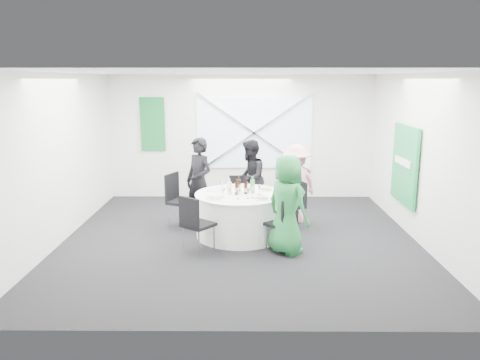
{
  "coord_description": "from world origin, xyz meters",
  "views": [
    {
      "loc": [
        0.06,
        -7.64,
        2.69
      ],
      "look_at": [
        0.0,
        0.2,
        1.0
      ],
      "focal_mm": 35.0,
      "sensor_mm": 36.0,
      "label": 1
    }
  ],
  "objects_px": {
    "clear_water_bottle": "(229,188)",
    "person_woman_pink": "(296,184)",
    "chair_front_left": "(195,220)",
    "green_water_bottle": "(252,186)",
    "person_man_back": "(250,178)",
    "chair_back_right": "(296,201)",
    "person_woman_green": "(287,205)",
    "chair_back_left": "(178,196)",
    "person_man_back_left": "(199,182)",
    "chair_front_right": "(284,220)",
    "chair_back": "(239,194)",
    "banquet_table": "(240,215)"
  },
  "relations": [
    {
      "from": "chair_front_right",
      "to": "person_man_back",
      "type": "xyz_separation_m",
      "value": [
        -0.52,
        1.97,
        0.26
      ]
    },
    {
      "from": "chair_back_left",
      "to": "chair_back_right",
      "type": "xyz_separation_m",
      "value": [
        2.16,
        -0.03,
        -0.09
      ]
    },
    {
      "from": "chair_front_right",
      "to": "banquet_table",
      "type": "bearing_deg",
      "value": -90.0
    },
    {
      "from": "banquet_table",
      "to": "person_man_back",
      "type": "xyz_separation_m",
      "value": [
        0.19,
        1.23,
        0.39
      ]
    },
    {
      "from": "person_man_back",
      "to": "person_woman_pink",
      "type": "distance_m",
      "value": 0.98
    },
    {
      "from": "person_man_back_left",
      "to": "green_water_bottle",
      "type": "xyz_separation_m",
      "value": [
        0.99,
        -0.64,
        0.06
      ]
    },
    {
      "from": "banquet_table",
      "to": "chair_front_left",
      "type": "xyz_separation_m",
      "value": [
        -0.7,
        -0.88,
        0.17
      ]
    },
    {
      "from": "chair_front_left",
      "to": "person_man_back",
      "type": "distance_m",
      "value": 2.3
    },
    {
      "from": "person_man_back",
      "to": "person_woman_pink",
      "type": "bearing_deg",
      "value": 70.1
    },
    {
      "from": "banquet_table",
      "to": "person_man_back",
      "type": "height_order",
      "value": "person_man_back"
    },
    {
      "from": "person_woman_green",
      "to": "chair_front_left",
      "type": "bearing_deg",
      "value": 50.45
    },
    {
      "from": "person_woman_pink",
      "to": "green_water_bottle",
      "type": "bearing_deg",
      "value": 4.81
    },
    {
      "from": "chair_back_right",
      "to": "chair_front_left",
      "type": "xyz_separation_m",
      "value": [
        -1.72,
        -1.35,
        0.04
      ]
    },
    {
      "from": "chair_back_right",
      "to": "green_water_bottle",
      "type": "xyz_separation_m",
      "value": [
        -0.8,
        -0.42,
        0.37
      ]
    },
    {
      "from": "person_man_back_left",
      "to": "green_water_bottle",
      "type": "height_order",
      "value": "person_man_back_left"
    },
    {
      "from": "chair_front_left",
      "to": "person_woman_pink",
      "type": "xyz_separation_m",
      "value": [
        1.74,
        1.65,
        0.21
      ]
    },
    {
      "from": "chair_front_left",
      "to": "clear_water_bottle",
      "type": "xyz_separation_m",
      "value": [
        0.52,
        0.84,
        0.32
      ]
    },
    {
      "from": "chair_back_left",
      "to": "person_woman_pink",
      "type": "distance_m",
      "value": 2.21
    },
    {
      "from": "chair_back_left",
      "to": "person_woman_pink",
      "type": "height_order",
      "value": "person_woman_pink"
    },
    {
      "from": "chair_front_left",
      "to": "person_woman_pink",
      "type": "relative_size",
      "value": 0.62
    },
    {
      "from": "green_water_bottle",
      "to": "person_woman_pink",
      "type": "bearing_deg",
      "value": 41.14
    },
    {
      "from": "chair_back",
      "to": "person_man_back_left",
      "type": "relative_size",
      "value": 0.51
    },
    {
      "from": "chair_back",
      "to": "chair_back_right",
      "type": "distance_m",
      "value": 1.22
    },
    {
      "from": "clear_water_bottle",
      "to": "chair_back_right",
      "type": "bearing_deg",
      "value": 22.93
    },
    {
      "from": "chair_back_right",
      "to": "chair_front_left",
      "type": "distance_m",
      "value": 2.18
    },
    {
      "from": "person_man_back_left",
      "to": "chair_front_left",
      "type": "bearing_deg",
      "value": -45.63
    },
    {
      "from": "chair_back_left",
      "to": "clear_water_bottle",
      "type": "xyz_separation_m",
      "value": [
        0.96,
        -0.54,
        0.27
      ]
    },
    {
      "from": "chair_back_left",
      "to": "chair_front_left",
      "type": "distance_m",
      "value": 1.45
    },
    {
      "from": "chair_back",
      "to": "person_woman_pink",
      "type": "bearing_deg",
      "value": -17.78
    },
    {
      "from": "chair_front_left",
      "to": "green_water_bottle",
      "type": "relative_size",
      "value": 3.15
    },
    {
      "from": "chair_back",
      "to": "person_man_back",
      "type": "xyz_separation_m",
      "value": [
        0.22,
        0.16,
        0.28
      ]
    },
    {
      "from": "chair_back",
      "to": "chair_front_left",
      "type": "relative_size",
      "value": 0.9
    },
    {
      "from": "chair_back",
      "to": "clear_water_bottle",
      "type": "xyz_separation_m",
      "value": [
        -0.15,
        -1.12,
        0.38
      ]
    },
    {
      "from": "chair_back",
      "to": "person_man_back",
      "type": "height_order",
      "value": "person_man_back"
    },
    {
      "from": "person_woman_green",
      "to": "chair_back_left",
      "type": "bearing_deg",
      "value": 12.8
    },
    {
      "from": "banquet_table",
      "to": "chair_back",
      "type": "distance_m",
      "value": 1.08
    },
    {
      "from": "chair_front_left",
      "to": "person_man_back",
      "type": "xyz_separation_m",
      "value": [
        0.89,
        2.11,
        0.22
      ]
    },
    {
      "from": "chair_back_left",
      "to": "chair_front_right",
      "type": "relative_size",
      "value": 1.15
    },
    {
      "from": "clear_water_bottle",
      "to": "person_woman_pink",
      "type": "bearing_deg",
      "value": 33.38
    },
    {
      "from": "person_woman_pink",
      "to": "person_woman_green",
      "type": "bearing_deg",
      "value": 42.77
    },
    {
      "from": "chair_back_right",
      "to": "person_woman_pink",
      "type": "xyz_separation_m",
      "value": [
        0.03,
        0.3,
        0.25
      ]
    },
    {
      "from": "person_man_back_left",
      "to": "banquet_table",
      "type": "bearing_deg",
      "value": 0.0
    },
    {
      "from": "chair_front_right",
      "to": "person_man_back",
      "type": "bearing_deg",
      "value": -118.98
    },
    {
      "from": "person_man_back",
      "to": "person_woman_pink",
      "type": "relative_size",
      "value": 1.02
    },
    {
      "from": "banquet_table",
      "to": "chair_front_right",
      "type": "height_order",
      "value": "chair_front_right"
    },
    {
      "from": "chair_front_left",
      "to": "green_water_bottle",
      "type": "distance_m",
      "value": 1.34
    },
    {
      "from": "person_man_back",
      "to": "chair_back_right",
      "type": "bearing_deg",
      "value": 55.92
    },
    {
      "from": "person_woman_pink",
      "to": "clear_water_bottle",
      "type": "bearing_deg",
      "value": -2.94
    },
    {
      "from": "chair_back_left",
      "to": "person_man_back",
      "type": "relative_size",
      "value": 0.65
    },
    {
      "from": "chair_back_left",
      "to": "green_water_bottle",
      "type": "distance_m",
      "value": 1.46
    }
  ]
}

